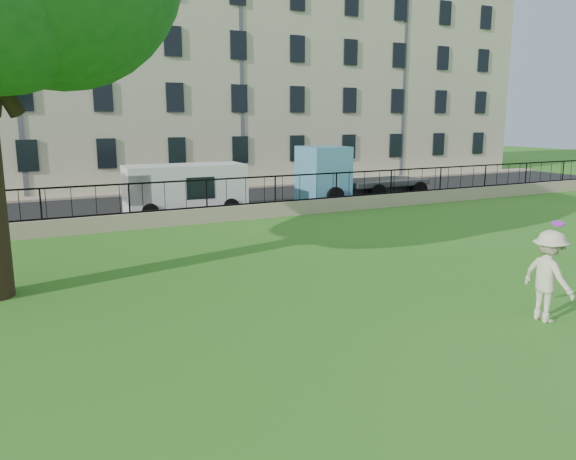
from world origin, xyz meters
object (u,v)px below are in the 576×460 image
frisbee (558,224)px  white_van (185,189)px  blue_truck (362,173)px  man (548,276)px

frisbee → white_van: size_ratio=0.05×
white_van → blue_truck: (9.17, 0.04, 0.31)m
blue_truck → man: bearing=-111.7°
white_van → blue_truck: bearing=3.2°
man → white_van: bearing=14.5°
frisbee → blue_truck: (5.31, 15.23, -0.41)m
man → blue_truck: 17.34m
frisbee → white_van: (-3.86, 15.19, -0.72)m
man → frisbee: (1.24, 0.82, 0.84)m
man → white_van: (-2.62, 16.01, 0.12)m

